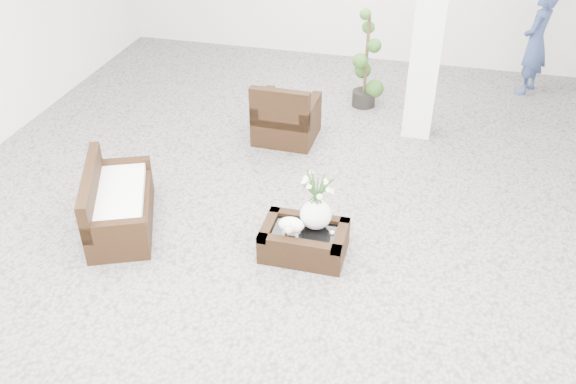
% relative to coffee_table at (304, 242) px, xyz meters
% --- Properties ---
extents(ground, '(11.00, 11.00, 0.00)m').
position_rel_coffee_table_xyz_m(ground, '(-0.24, 0.33, -0.16)').
color(ground, gray).
rests_on(ground, ground).
extents(column, '(0.40, 0.40, 3.50)m').
position_rel_coffee_table_xyz_m(column, '(0.96, 3.13, 1.59)').
color(column, white).
rests_on(column, ground).
extents(coffee_table, '(0.90, 0.60, 0.31)m').
position_rel_coffee_table_xyz_m(coffee_table, '(0.00, 0.00, 0.00)').
color(coffee_table, '#321D0E').
rests_on(coffee_table, ground).
extents(sheep_figurine, '(0.28, 0.23, 0.21)m').
position_rel_coffee_table_xyz_m(sheep_figurine, '(-0.12, -0.10, 0.26)').
color(sheep_figurine, white).
rests_on(sheep_figurine, coffee_table).
extents(planter_narcissus, '(0.44, 0.44, 0.80)m').
position_rel_coffee_table_xyz_m(planter_narcissus, '(0.10, 0.10, 0.56)').
color(planter_narcissus, white).
rests_on(planter_narcissus, coffee_table).
extents(tealight, '(0.04, 0.04, 0.03)m').
position_rel_coffee_table_xyz_m(tealight, '(0.30, 0.02, 0.17)').
color(tealight, white).
rests_on(tealight, coffee_table).
extents(armchair, '(0.85, 0.82, 0.89)m').
position_rel_coffee_table_xyz_m(armchair, '(-0.84, 2.49, 0.29)').
color(armchair, '#321D0E').
rests_on(armchair, ground).
extents(loveseat, '(1.16, 1.54, 0.74)m').
position_rel_coffee_table_xyz_m(loveseat, '(-2.15, -0.01, 0.22)').
color(loveseat, '#321D0E').
rests_on(loveseat, ground).
extents(topiary, '(0.41, 0.41, 1.52)m').
position_rel_coffee_table_xyz_m(topiary, '(0.08, 3.82, 0.60)').
color(topiary, '#254817').
rests_on(topiary, ground).
extents(shopper, '(0.63, 0.73, 1.69)m').
position_rel_coffee_table_xyz_m(shopper, '(2.60, 5.02, 0.69)').
color(shopper, navy).
rests_on(shopper, ground).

